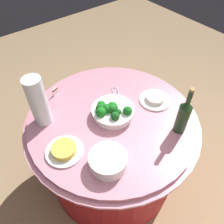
{
  "coord_description": "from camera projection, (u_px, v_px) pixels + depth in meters",
  "views": [
    {
      "loc": [
        0.61,
        0.78,
        1.85
      ],
      "look_at": [
        0.0,
        0.0,
        0.79
      ],
      "focal_mm": 36.43,
      "sensor_mm": 36.0,
      "label": 1
    }
  ],
  "objects": [
    {
      "name": "decorative_fruit_vase",
      "position": [
        39.0,
        104.0,
        1.36
      ],
      "size": [
        0.11,
        0.11,
        0.34
      ],
      "color": "silver",
      "rests_on": "buffet_table"
    },
    {
      "name": "food_plate_rice",
      "position": [
        155.0,
        99.0,
        1.59
      ],
      "size": [
        0.22,
        0.22,
        0.04
      ],
      "color": "white",
      "rests_on": "buffet_table"
    },
    {
      "name": "wine_bottle",
      "position": [
        183.0,
        116.0,
        1.33
      ],
      "size": [
        0.07,
        0.07,
        0.34
      ],
      "color": "#1C391B",
      "rests_on": "buffet_table"
    },
    {
      "name": "buffet_table",
      "position": [
        112.0,
        149.0,
        1.76
      ],
      "size": [
        1.16,
        1.16,
        0.74
      ],
      "color": "maroon",
      "rests_on": "ground_plane"
    },
    {
      "name": "food_plate_fried_egg",
      "position": [
        64.0,
        150.0,
        1.29
      ],
      "size": [
        0.22,
        0.22,
        0.04
      ],
      "color": "white",
      "rests_on": "buffet_table"
    },
    {
      "name": "label_placard_front",
      "position": [
        55.0,
        91.0,
        1.62
      ],
      "size": [
        0.05,
        0.03,
        0.05
      ],
      "color": "white",
      "rests_on": "buffet_table"
    },
    {
      "name": "serving_tongs",
      "position": [
        116.0,
        94.0,
        1.64
      ],
      "size": [
        0.12,
        0.16,
        0.01
      ],
      "color": "silver",
      "rests_on": "buffet_table"
    },
    {
      "name": "ground_plane",
      "position": [
        112.0,
        172.0,
        2.03
      ],
      "size": [
        6.0,
        6.0,
        0.0
      ],
      "primitive_type": "plane",
      "color": "#9E7F5B"
    },
    {
      "name": "broccoli_bowl",
      "position": [
        112.0,
        111.0,
        1.46
      ],
      "size": [
        0.28,
        0.28,
        0.11
      ],
      "color": "white",
      "rests_on": "buffet_table"
    },
    {
      "name": "plate_stack",
      "position": [
        108.0,
        161.0,
        1.22
      ],
      "size": [
        0.21,
        0.21,
        0.08
      ],
      "color": "white",
      "rests_on": "buffet_table"
    }
  ]
}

